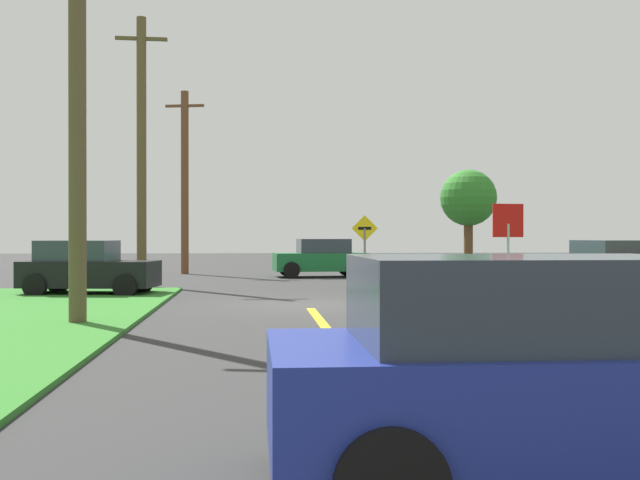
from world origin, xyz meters
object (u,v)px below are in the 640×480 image
object	(u,v)px
car_on_crossroad	(609,266)
car_behind_on_main_road	(559,372)
car_approaching_junction	(321,258)
utility_pole_mid	(141,149)
direction_sign	(365,242)
oak_tree_left	(468,199)
utility_pole_near	(77,111)
utility_pole_far	(185,181)
parked_car_near_building	(87,268)
stop_sign	(508,234)

from	to	relation	value
car_on_crossroad	car_behind_on_main_road	world-z (taller)	same
car_approaching_junction	utility_pole_mid	bearing A→B (deg)	34.72
utility_pole_mid	direction_sign	distance (m)	8.49
oak_tree_left	utility_pole_near	bearing A→B (deg)	-120.95
car_on_crossroad	utility_pole_far	world-z (taller)	utility_pole_far
parked_car_near_building	car_approaching_junction	distance (m)	12.67
car_on_crossroad	utility_pole_mid	distance (m)	16.09
stop_sign	parked_car_near_building	distance (m)	12.16
utility_pole_mid	direction_sign	size ratio (longest dim) A/B	3.82
stop_sign	utility_pole_far	size ratio (longest dim) A/B	0.30
stop_sign	utility_pole_mid	distance (m)	14.19
stop_sign	utility_pole_near	world-z (taller)	utility_pole_near
car_approaching_junction	utility_pole_far	xyz separation A→B (m)	(-6.00, 3.08, 3.47)
utility_pole_mid	parked_car_near_building	bearing A→B (deg)	-101.96
utility_pole_mid	stop_sign	bearing A→B (deg)	-43.35
utility_pole_near	stop_sign	bearing A→B (deg)	17.65
utility_pole_far	car_on_crossroad	bearing A→B (deg)	-42.78
parked_car_near_building	car_approaching_junction	world-z (taller)	same
car_on_crossroad	car_behind_on_main_road	bearing A→B (deg)	149.50
parked_car_near_building	car_behind_on_main_road	world-z (taller)	same
utility_pole_near	utility_pole_mid	xyz separation A→B (m)	(-0.50, 12.57, 0.62)
car_on_crossroad	direction_sign	xyz separation A→B (m)	(-7.17, 3.35, 0.73)
parked_car_near_building	car_on_crossroad	size ratio (longest dim) A/B	0.96
direction_sign	oak_tree_left	xyz separation A→B (m)	(7.04, 12.41, 2.10)
car_on_crossroad	car_approaching_junction	xyz separation A→B (m)	(-8.14, 10.00, -0.00)
utility_pole_near	direction_sign	xyz separation A→B (m)	(7.25, 11.41, -2.66)
car_approaching_junction	utility_pole_near	size ratio (longest dim) A/B	0.49
parked_car_near_building	car_on_crossroad	distance (m)	15.88
direction_sign	oak_tree_left	size ratio (longest dim) A/B	0.48
utility_pole_near	direction_sign	distance (m)	13.78
car_on_crossroad	utility_pole_mid	size ratio (longest dim) A/B	0.44
stop_sign	parked_car_near_building	xyz separation A→B (m)	(-11.05, 4.98, -1.00)
parked_car_near_building	utility_pole_far	distance (m)	13.67
utility_pole_mid	oak_tree_left	distance (m)	18.62
parked_car_near_building	oak_tree_left	world-z (taller)	oak_tree_left
stop_sign	car_on_crossroad	size ratio (longest dim) A/B	0.61
parked_car_near_building	direction_sign	xyz separation A→B (m)	(8.70, 3.37, 0.73)
direction_sign	oak_tree_left	distance (m)	14.43
car_behind_on_main_road	utility_pole_mid	size ratio (longest dim) A/B	0.45
stop_sign	utility_pole_far	distance (m)	20.50
car_approaching_junction	utility_pole_mid	distance (m)	9.60
utility_pole_near	utility_pole_far	size ratio (longest dim) A/B	0.98
utility_pole_mid	car_behind_on_main_road	bearing A→B (deg)	-75.26
car_behind_on_main_road	utility_pole_near	size ratio (longest dim) A/B	0.52
stop_sign	parked_car_near_building	world-z (taller)	stop_sign
utility_pole_far	direction_sign	distance (m)	12.28
car_approaching_junction	utility_pole_far	distance (m)	7.59
stop_sign	car_on_crossroad	xyz separation A→B (m)	(4.83, 5.01, -1.00)
parked_car_near_building	car_behind_on_main_road	distance (m)	19.78
utility_pole_mid	direction_sign	world-z (taller)	utility_pole_mid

